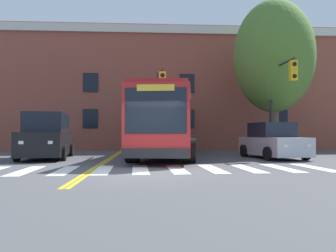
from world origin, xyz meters
TOP-DOWN VIEW (x-y plane):
  - ground_plane at (0.00, 0.00)m, footprint 120.00×120.00m
  - crosswalk at (0.51, 1.04)m, footprint 12.28×3.50m
  - lane_line_yellow_inner at (-1.87, 15.04)m, footprint 0.12×36.00m
  - lane_line_yellow_outer at (-1.71, 15.04)m, footprint 0.12×36.00m
  - city_bus at (1.11, 6.84)m, footprint 4.02×10.92m
  - car_black_near_lane at (-4.99, 6.33)m, footprint 2.71×5.33m
  - car_silver_far_lane at (6.47, 5.83)m, footprint 2.57×4.50m
  - traffic_light_near_corner at (7.33, 6.89)m, footprint 0.35×2.98m
  - traffic_light_overhead at (0.78, 8.06)m, footprint 0.37×4.00m
  - street_tree_curbside_large at (7.95, 9.36)m, footprint 6.63×6.87m
  - building_facade at (3.01, 17.73)m, footprint 35.61×8.27m

SIDE VIEW (x-z plane):
  - ground_plane at x=0.00m, z-range 0.00..0.00m
  - lane_line_yellow_inner at x=-1.87m, z-range 0.00..0.01m
  - lane_line_yellow_outer at x=-1.71m, z-range 0.00..0.01m
  - crosswalk at x=0.51m, z-range 0.00..0.01m
  - car_silver_far_lane at x=6.47m, z-range -0.09..1.74m
  - car_black_near_lane at x=-4.99m, z-range -0.06..2.23m
  - city_bus at x=1.11m, z-range 0.11..3.47m
  - traffic_light_overhead at x=0.78m, z-range 0.83..5.89m
  - traffic_light_near_corner at x=7.33m, z-range 0.89..6.38m
  - building_facade at x=3.01m, z-range 0.01..9.46m
  - street_tree_curbside_large at x=7.95m, z-range 1.28..10.86m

